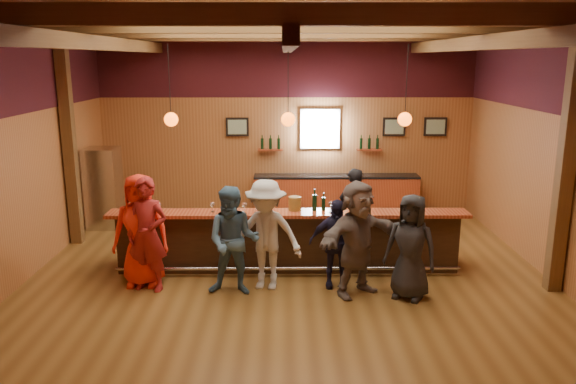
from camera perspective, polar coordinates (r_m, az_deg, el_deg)
name	(u,v)px	position (r m, az deg, el deg)	size (l,w,h in m)	color
room	(288,89)	(9.68, 0.01, 10.44)	(9.04, 9.00, 4.52)	brown
bar_counter	(289,238)	(10.27, 0.10, -4.69)	(6.30, 1.07, 1.11)	black
back_bar_cabinet	(336,194)	(13.78, 4.89, -0.22)	(4.00, 0.52, 0.95)	maroon
window	(320,129)	(13.69, 3.26, 6.42)	(0.95, 0.09, 0.95)	silver
framed_pictures	(356,127)	(13.76, 6.90, 6.59)	(5.35, 0.05, 0.45)	black
wine_shelves	(320,147)	(13.68, 3.25, 4.60)	(3.00, 0.18, 0.30)	maroon
pendant_lights	(288,119)	(9.67, 0.01, 7.44)	(4.24, 0.24, 1.37)	black
stainless_fridge	(104,188)	(13.17, -18.22, 0.40)	(0.70, 0.70, 1.80)	silver
customer_orange	(141,230)	(9.61, -14.73, -3.78)	(0.93, 0.60, 1.89)	red
customer_redvest	(147,234)	(9.37, -14.10, -4.21)	(0.69, 0.45, 1.89)	maroon
customer_denim	(233,241)	(9.00, -5.56, -4.98)	(0.86, 0.67, 1.77)	#456D8B
customer_white	(266,235)	(9.16, -2.24, -4.38)	(1.19, 0.68, 1.83)	beige
customer_navy	(336,243)	(9.31, 4.86, -5.22)	(0.88, 0.37, 1.50)	black
customer_brown	(357,238)	(8.99, 7.07, -4.71)	(1.74, 0.55, 1.87)	#645750
customer_dark	(411,247)	(9.03, 12.35, -5.47)	(0.82, 0.54, 1.69)	black
bartender	(353,210)	(11.09, 6.61, -1.78)	(0.60, 0.39, 1.65)	black
ice_bucket	(295,203)	(9.86, 0.69, -1.17)	(0.22, 0.22, 0.24)	brown
bottle_a	(315,202)	(9.84, 2.71, -1.05)	(0.08, 0.08, 0.38)	black
bottle_b	(324,203)	(9.88, 3.63, -1.17)	(0.07, 0.07, 0.31)	black
glass_a	(138,206)	(10.06, -14.98, -1.35)	(0.08, 0.08, 0.17)	silver
glass_b	(159,205)	(9.95, -12.98, -1.31)	(0.08, 0.08, 0.19)	silver
glass_c	(212,205)	(9.84, -7.68, -1.30)	(0.08, 0.08, 0.18)	silver
glass_d	(244,206)	(9.67, -4.45, -1.39)	(0.09, 0.09, 0.20)	silver
glass_e	(256,205)	(9.72, -3.26, -1.33)	(0.08, 0.08, 0.19)	silver
glass_f	(331,204)	(9.74, 4.37, -1.27)	(0.09, 0.09, 0.20)	silver
glass_g	(364,204)	(9.83, 7.77, -1.26)	(0.08, 0.08, 0.19)	silver
glass_h	(403,205)	(9.89, 11.60, -1.30)	(0.09, 0.09, 0.19)	silver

